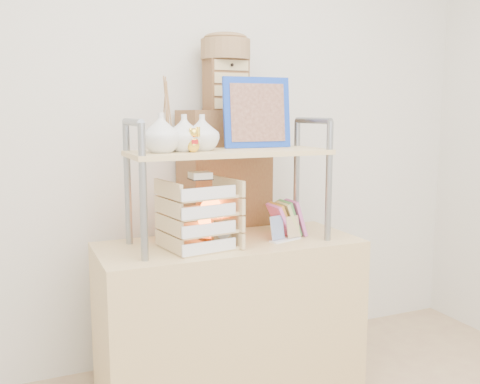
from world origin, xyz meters
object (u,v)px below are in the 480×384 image
object	(u,v)px
cabinet	(225,238)
letter_tray	(200,218)
salt_lamp	(211,219)
desk	(230,320)

from	to	relation	value
cabinet	letter_tray	size ratio (longest dim) A/B	4.01
salt_lamp	letter_tray	bearing A→B (deg)	-131.54
desk	letter_tray	distance (m)	0.54
desk	letter_tray	world-z (taller)	letter_tray
desk	salt_lamp	world-z (taller)	salt_lamp
cabinet	salt_lamp	distance (m)	0.42
letter_tray	salt_lamp	distance (m)	0.13
letter_tray	desk	bearing A→B (deg)	19.27
desk	letter_tray	xyz separation A→B (m)	(-0.16, -0.06, 0.51)
cabinet	salt_lamp	bearing A→B (deg)	-128.16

